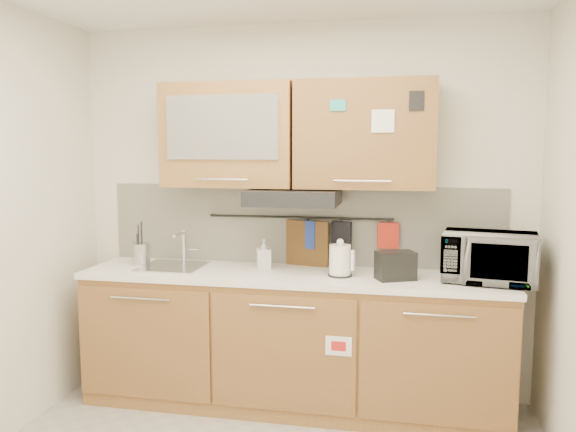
% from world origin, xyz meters
% --- Properties ---
extents(wall_back, '(3.20, 0.00, 3.20)m').
position_xyz_m(wall_back, '(0.00, 1.50, 1.30)').
color(wall_back, silver).
rests_on(wall_back, ground).
extents(base_cabinet, '(2.80, 0.64, 0.88)m').
position_xyz_m(base_cabinet, '(0.00, 1.19, 0.41)').
color(base_cabinet, '#A6733B').
rests_on(base_cabinet, floor).
extents(countertop, '(2.82, 0.62, 0.04)m').
position_xyz_m(countertop, '(0.00, 1.19, 0.90)').
color(countertop, white).
rests_on(countertop, base_cabinet).
extents(backsplash, '(2.80, 0.02, 0.56)m').
position_xyz_m(backsplash, '(0.00, 1.49, 1.20)').
color(backsplash, silver).
rests_on(backsplash, countertop).
extents(upper_cabinets, '(1.82, 0.37, 0.70)m').
position_xyz_m(upper_cabinets, '(-0.00, 1.32, 1.83)').
color(upper_cabinets, '#A6733B').
rests_on(upper_cabinets, wall_back).
extents(range_hood, '(0.60, 0.46, 0.10)m').
position_xyz_m(range_hood, '(0.00, 1.25, 1.42)').
color(range_hood, black).
rests_on(range_hood, upper_cabinets).
extents(sink, '(0.42, 0.40, 0.26)m').
position_xyz_m(sink, '(-0.85, 1.21, 0.92)').
color(sink, silver).
rests_on(sink, countertop).
extents(utensil_rail, '(1.30, 0.02, 0.02)m').
position_xyz_m(utensil_rail, '(0.00, 1.45, 1.26)').
color(utensil_rail, black).
rests_on(utensil_rail, backsplash).
extents(utensil_crock, '(0.13, 0.13, 0.31)m').
position_xyz_m(utensil_crock, '(-1.11, 1.24, 1.00)').
color(utensil_crock, '#ACACB0').
rests_on(utensil_crock, countertop).
extents(kettle, '(0.18, 0.17, 0.25)m').
position_xyz_m(kettle, '(0.32, 1.15, 1.02)').
color(kettle, white).
rests_on(kettle, countertop).
extents(toaster, '(0.27, 0.22, 0.18)m').
position_xyz_m(toaster, '(0.68, 1.12, 1.01)').
color(toaster, black).
rests_on(toaster, countertop).
extents(microwave, '(0.60, 0.46, 0.31)m').
position_xyz_m(microwave, '(1.24, 1.18, 1.07)').
color(microwave, '#999999').
rests_on(microwave, countertop).
extents(soap_bottle, '(0.12, 0.12, 0.20)m').
position_xyz_m(soap_bottle, '(-0.22, 1.29, 1.02)').
color(soap_bottle, '#999999').
rests_on(soap_bottle, countertop).
extents(cutting_board, '(0.31, 0.09, 0.39)m').
position_xyz_m(cutting_board, '(0.06, 1.44, 1.05)').
color(cutting_board, brown).
rests_on(cutting_board, utensil_rail).
extents(oven_mitt, '(0.12, 0.07, 0.20)m').
position_xyz_m(oven_mitt, '(0.07, 1.44, 1.14)').
color(oven_mitt, '#213798').
rests_on(oven_mitt, utensil_rail).
extents(dark_pouch, '(0.14, 0.07, 0.21)m').
position_xyz_m(dark_pouch, '(0.30, 1.44, 1.13)').
color(dark_pouch, black).
rests_on(dark_pouch, utensil_rail).
extents(pot_holder, '(0.15, 0.05, 0.18)m').
position_xyz_m(pot_holder, '(0.62, 1.44, 1.15)').
color(pot_holder, red).
rests_on(pot_holder, utensil_rail).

